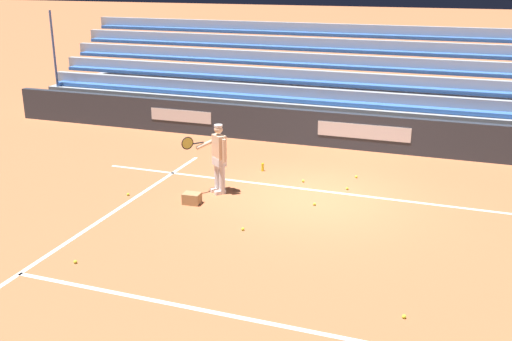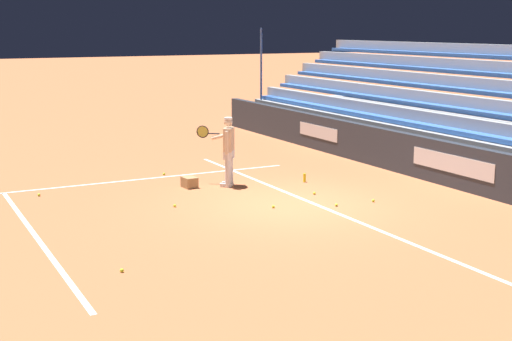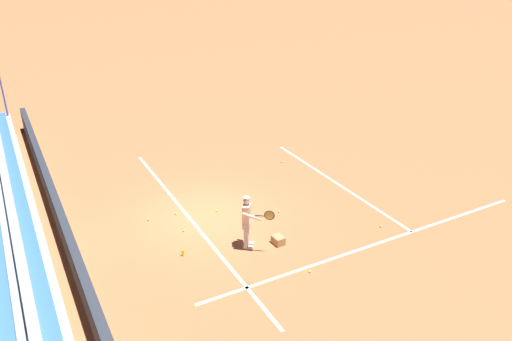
% 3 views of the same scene
% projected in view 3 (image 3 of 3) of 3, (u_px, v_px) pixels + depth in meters
% --- Properties ---
extents(ground_plane, '(160.00, 160.00, 0.00)m').
position_uv_depth(ground_plane, '(205.00, 216.00, 17.00)').
color(ground_plane, '#B7663D').
extents(court_baseline_white, '(12.00, 0.10, 0.01)m').
position_uv_depth(court_baseline_white, '(191.00, 220.00, 16.79)').
color(court_baseline_white, white).
rests_on(court_baseline_white, ground).
extents(court_sideline_white, '(0.10, 12.00, 0.01)m').
position_uv_depth(court_sideline_white, '(376.00, 244.00, 15.44)').
color(court_sideline_white, white).
rests_on(court_sideline_white, ground).
extents(court_service_line_white, '(8.22, 0.10, 0.01)m').
position_uv_depth(court_service_line_white, '(335.00, 182.00, 19.37)').
color(court_service_line_white, white).
rests_on(court_service_line_white, ground).
extents(back_wall_sponsor_board, '(24.32, 0.25, 1.10)m').
position_uv_depth(back_wall_sponsor_board, '(66.00, 236.00, 14.85)').
color(back_wall_sponsor_board, '#2D333D').
rests_on(back_wall_sponsor_board, ground).
extents(tennis_player, '(0.98, 0.81, 1.71)m').
position_uv_depth(tennis_player, '(247.00, 222.00, 14.93)').
color(tennis_player, silver).
rests_on(tennis_player, ground).
extents(ball_box_cardboard, '(0.42, 0.33, 0.26)m').
position_uv_depth(ball_box_cardboard, '(278.00, 240.00, 15.41)').
color(ball_box_cardboard, '#A87F51').
rests_on(ball_box_cardboard, ground).
extents(tennis_ball_far_left, '(0.07, 0.07, 0.07)m').
position_uv_depth(tennis_ball_far_left, '(282.00, 162.00, 21.06)').
color(tennis_ball_far_left, '#CCE533').
rests_on(tennis_ball_far_left, ground).
extents(tennis_ball_on_baseline, '(0.07, 0.07, 0.07)m').
position_uv_depth(tennis_ball_on_baseline, '(176.00, 213.00, 17.11)').
color(tennis_ball_on_baseline, '#CCE533').
rests_on(tennis_ball_on_baseline, ground).
extents(tennis_ball_stray_back, '(0.07, 0.07, 0.07)m').
position_uv_depth(tennis_ball_stray_back, '(381.00, 226.00, 16.34)').
color(tennis_ball_stray_back, '#CCE533').
rests_on(tennis_ball_stray_back, ground).
extents(tennis_ball_near_player, '(0.07, 0.07, 0.07)m').
position_uv_depth(tennis_ball_near_player, '(279.00, 212.00, 17.22)').
color(tennis_ball_near_player, '#CCE533').
rests_on(tennis_ball_near_player, ground).
extents(tennis_ball_far_right, '(0.07, 0.07, 0.07)m').
position_uv_depth(tennis_ball_far_right, '(217.00, 211.00, 17.26)').
color(tennis_ball_far_right, '#CCE533').
rests_on(tennis_ball_far_right, ground).
extents(tennis_ball_by_box, '(0.07, 0.07, 0.07)m').
position_uv_depth(tennis_ball_by_box, '(148.00, 220.00, 16.73)').
color(tennis_ball_by_box, '#CCE533').
rests_on(tennis_ball_by_box, ground).
extents(tennis_ball_toward_net, '(0.07, 0.07, 0.07)m').
position_uv_depth(tennis_ball_toward_net, '(184.00, 231.00, 16.09)').
color(tennis_ball_toward_net, '#CCE533').
rests_on(tennis_ball_toward_net, ground).
extents(tennis_ball_midcourt, '(0.07, 0.07, 0.07)m').
position_uv_depth(tennis_ball_midcourt, '(310.00, 271.00, 14.11)').
color(tennis_ball_midcourt, '#CCE533').
rests_on(tennis_ball_midcourt, ground).
extents(water_bottle, '(0.07, 0.07, 0.22)m').
position_uv_depth(water_bottle, '(183.00, 253.00, 14.81)').
color(water_bottle, yellow).
rests_on(water_bottle, ground).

